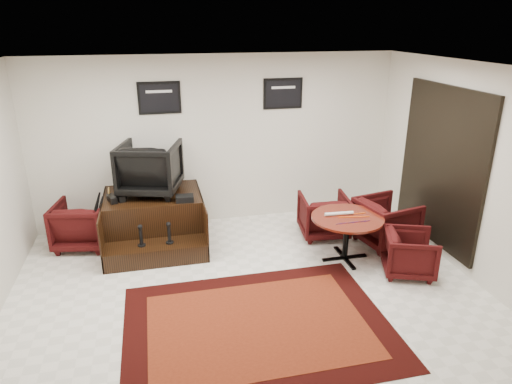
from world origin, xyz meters
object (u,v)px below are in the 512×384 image
at_px(shine_chair, 150,166).
at_px(table_chair_back, 324,213).
at_px(shine_podium, 154,221).
at_px(meeting_table, 347,222).
at_px(table_chair_corner, 410,251).
at_px(armchair_side, 82,222).
at_px(table_chair_window, 386,220).

distance_m(shine_chair, table_chair_back, 2.83).
distance_m(shine_podium, shine_chair, 0.87).
bearing_deg(meeting_table, table_chair_corner, -40.10).
height_order(meeting_table, table_chair_corner, table_chair_corner).
bearing_deg(armchair_side, table_chair_window, 178.86).
xyz_separation_m(armchair_side, table_chair_back, (3.73, -0.49, -0.02)).
relative_size(table_chair_back, table_chair_corner, 1.13).
relative_size(table_chair_window, table_chair_corner, 1.21).
bearing_deg(armchair_side, shine_podium, -174.41).
xyz_separation_m(meeting_table, table_chair_corner, (0.68, -0.57, -0.25)).
bearing_deg(armchair_side, meeting_table, 171.92).
distance_m(meeting_table, table_chair_back, 0.85).
xyz_separation_m(shine_chair, table_chair_window, (3.48, -1.04, -0.80)).
relative_size(shine_podium, table_chair_corner, 2.28).
relative_size(meeting_table, table_chair_back, 1.35).
bearing_deg(meeting_table, table_chair_window, 21.67).
bearing_deg(meeting_table, shine_chair, 153.21).
bearing_deg(table_chair_back, table_chair_corner, 123.79).
height_order(meeting_table, table_chair_window, table_chair_window).
relative_size(shine_chair, table_chair_corner, 1.33).
distance_m(armchair_side, table_chair_back, 3.77).
xyz_separation_m(meeting_table, table_chair_back, (-0.03, 0.82, -0.21)).
relative_size(shine_chair, table_chair_window, 1.10).
bearing_deg(shine_podium, meeting_table, -24.17).
bearing_deg(meeting_table, table_chair_back, 91.77).
bearing_deg(shine_chair, table_chair_back, -175.21).
distance_m(armchair_side, table_chair_window, 4.67).
bearing_deg(shine_chair, meeting_table, 169.34).
relative_size(shine_chair, meeting_table, 0.87).
relative_size(armchair_side, table_chair_back, 1.05).
relative_size(armchair_side, table_chair_corner, 1.18).
xyz_separation_m(armchair_side, table_chair_corner, (4.44, -1.88, -0.06)).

